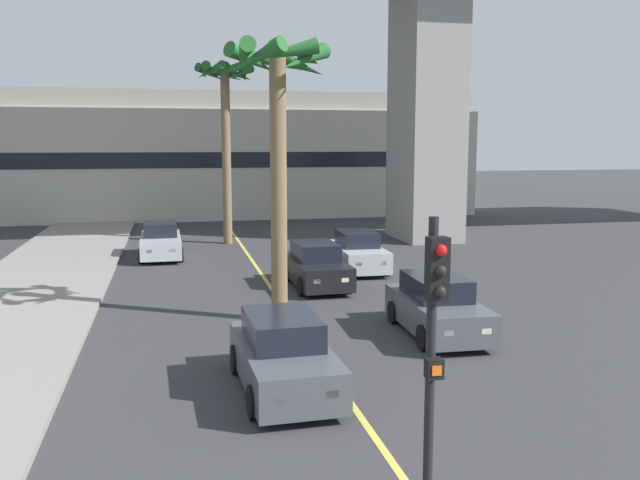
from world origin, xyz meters
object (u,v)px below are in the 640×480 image
Objects in this scene: car_queue_front at (358,252)px; palm_tree_near_median at (225,104)px; car_queue_third at (161,242)px; car_queue_fifth at (437,307)px; car_queue_second at (316,267)px; car_queue_fourth at (283,356)px; palm_tree_mid_median at (278,104)px; traffic_light_median_near at (433,342)px.

palm_tree_near_median is at bearing 118.07° from car_queue_front.
car_queue_third is 0.99× the size of car_queue_fifth.
car_queue_front is 1.01× the size of car_queue_third.
car_queue_front is 11.30m from palm_tree_near_median.
car_queue_second is (-2.25, -2.65, 0.00)m from car_queue_front.
car_queue_second and car_queue_fourth have the same top height.
car_queue_fifth is 0.46× the size of palm_tree_near_median.
palm_tree_mid_median is at bearing -121.58° from car_queue_front.
car_queue_fourth is 5.62m from car_queue_fifth.
traffic_light_median_near reaches higher than car_queue_third.
car_queue_third and car_queue_fourth have the same top height.
palm_tree_mid_median is (-1.97, -4.23, 5.36)m from car_queue_second.
car_queue_second is 7.11m from palm_tree_mid_median.
car_queue_fifth is (1.89, -6.48, 0.00)m from car_queue_second.
car_queue_front and car_queue_fourth have the same top height.
car_queue_fourth is 7.66m from palm_tree_mid_median.
car_queue_second and car_queue_fifth have the same top height.
car_queue_third is at bearing 148.44° from car_queue_front.
palm_tree_near_median is (-4.44, 8.33, 6.21)m from car_queue_front.
car_queue_fourth is at bearing -91.59° from palm_tree_near_median.
car_queue_fifth is 0.99× the size of traffic_light_median_near.
palm_tree_near_median reaches higher than traffic_light_median_near.
car_queue_third is 13.23m from palm_tree_mid_median.
car_queue_fourth is at bearing -98.25° from palm_tree_mid_median.
traffic_light_median_near is at bearing -81.28° from car_queue_third.
palm_tree_near_median is 1.14× the size of palm_tree_mid_median.
car_queue_front is at bearing 87.71° from car_queue_fifth.
car_queue_front and car_queue_second have the same top height.
car_queue_front is at bearing -31.56° from car_queue_third.
palm_tree_mid_median is (0.21, -15.21, -0.85)m from palm_tree_near_median.
car_queue_fourth is 0.46× the size of palm_tree_near_median.
car_queue_second is at bearing 74.03° from car_queue_fourth.
palm_tree_mid_median reaches higher than car_queue_fourth.
traffic_light_median_near reaches higher than car_queue_front.
car_queue_fourth is at bearing 98.19° from traffic_light_median_near.
car_queue_front is 9.01m from car_queue_third.
car_queue_fourth is 6.27m from traffic_light_median_near.
car_queue_second is 0.46× the size of palm_tree_near_median.
car_queue_front is 0.99× the size of traffic_light_median_near.
car_queue_fourth is 0.53× the size of palm_tree_mid_median.
car_queue_second is at bearing 64.99° from palm_tree_mid_median.
palm_tree_mid_median is (-4.23, -6.88, 5.36)m from car_queue_front.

